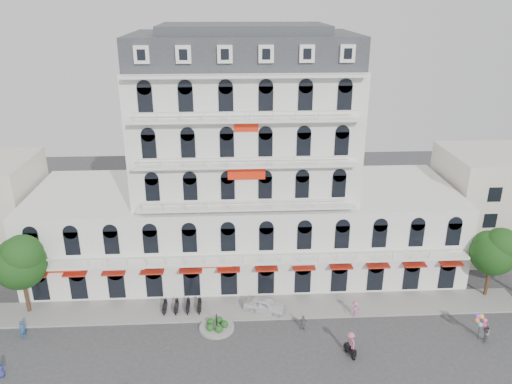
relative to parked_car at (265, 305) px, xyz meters
name	(u,v)px	position (x,y,z in m)	size (l,w,h in m)	color
ground	(253,374)	(-1.54, -8.49, -0.69)	(120.00, 120.00, 0.00)	#38383A
sidewalk	(248,308)	(-1.54, 0.51, -0.61)	(53.00, 4.00, 0.16)	gray
main_building	(245,180)	(-1.54, 9.51, 9.27)	(45.00, 15.00, 25.80)	silver
flank_building_east	(502,202)	(28.46, 11.51, 5.31)	(14.00, 10.00, 12.00)	beige
traffic_island	(217,326)	(-4.54, -2.49, -0.44)	(3.20, 3.20, 1.60)	gray
parked_scooter_row	(183,312)	(-7.89, 0.31, -0.69)	(4.40, 1.80, 1.10)	black
tree_west_inner	(20,260)	(-22.49, 0.99, 4.99)	(4.76, 4.76, 8.25)	#382314
tree_east_inner	(494,250)	(22.51, 1.49, 4.52)	(4.40, 4.37, 7.57)	#382314
parked_car	(265,305)	(0.00, 0.00, 0.00)	(1.64, 4.07, 1.39)	white
rider_center	(350,343)	(6.72, -6.72, 0.54)	(1.03, 1.65, 2.31)	black
pedestrian_left	(0,369)	(-21.54, -7.74, 0.06)	(0.73, 0.48, 1.50)	navy
pedestrian_mid	(303,323)	(3.28, -3.01, 0.05)	(0.88, 0.37, 1.50)	#5B5D63
pedestrian_right	(355,309)	(8.43, -1.41, 0.17)	(1.12, 0.64, 1.74)	#B86190
pedestrian_far	(23,330)	(-21.54, -2.98, 0.22)	(0.66, 0.44, 1.82)	navy
balloon_vendor	(484,329)	(18.75, -5.47, 0.56)	(1.47, 1.38, 2.45)	slate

